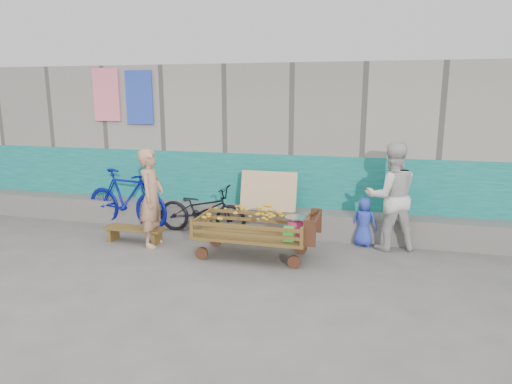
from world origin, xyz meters
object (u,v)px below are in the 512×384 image
(banana_cart, at_px, (250,223))
(bicycle_dark, at_px, (202,209))
(vendor_man, at_px, (152,198))
(woman, at_px, (391,196))
(bench, at_px, (135,231))
(bicycle_blue, at_px, (126,198))
(child, at_px, (364,222))

(banana_cart, relative_size, bicycle_dark, 1.13)
(vendor_man, distance_m, woman, 3.87)
(vendor_man, height_order, woman, woman)
(bench, height_order, bicycle_blue, bicycle_blue)
(banana_cart, relative_size, child, 2.28)
(bench, height_order, vendor_man, vendor_man)
(vendor_man, bearing_deg, bicycle_dark, -39.50)
(bicycle_dark, bearing_deg, bench, 131.40)
(banana_cart, xyz_separation_m, woman, (2.08, 0.94, 0.33))
(banana_cart, xyz_separation_m, bicycle_blue, (-2.68, 0.98, 0.01))
(bicycle_dark, xyz_separation_m, bicycle_blue, (-1.51, 0.00, 0.12))
(bench, relative_size, vendor_man, 0.64)
(bench, xyz_separation_m, bicycle_dark, (0.92, 0.79, 0.24))
(banana_cart, bearing_deg, woman, 24.41)
(woman, relative_size, child, 2.13)
(banana_cart, xyz_separation_m, bicycle_dark, (-1.17, 0.98, -0.11))
(bicycle_dark, relative_size, bicycle_blue, 0.90)
(bicycle_dark, bearing_deg, bicycle_blue, 90.68)
(woman, height_order, child, woman)
(banana_cart, distance_m, bench, 2.13)
(bicycle_dark, bearing_deg, banana_cart, -129.11)
(banana_cart, height_order, child, child)
(banana_cart, xyz_separation_m, vendor_man, (-1.71, 0.11, 0.27))
(child, distance_m, bicycle_blue, 4.36)
(bicycle_blue, bearing_deg, banana_cart, -100.05)
(bicycle_dark, height_order, bicycle_blue, bicycle_blue)
(bench, height_order, child, child)
(bicycle_dark, bearing_deg, vendor_man, 148.95)
(child, distance_m, bicycle_dark, 2.85)
(vendor_man, height_order, bicycle_dark, vendor_man)
(banana_cart, relative_size, vendor_man, 1.16)
(banana_cart, bearing_deg, bicycle_blue, 160.00)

